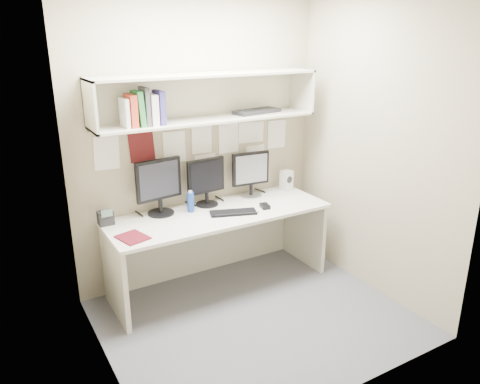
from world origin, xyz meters
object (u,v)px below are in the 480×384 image
desk (219,249)px  maroon_notebook (133,237)px  keyboard (233,213)px  monitor_left (159,185)px  monitor_center (206,180)px  desk_phone (106,218)px  speaker (286,180)px  monitor_right (251,172)px

desk → maroon_notebook: bearing=-169.0°
desk → keyboard: keyboard is taller
desk → monitor_left: size_ratio=4.06×
monitor_center → desk_phone: size_ratio=2.95×
desk_phone → monitor_center: bearing=-0.2°
desk → desk_phone: size_ratio=13.51×
monitor_left → desk_phone: size_ratio=3.33×
monitor_left → speaker: monitor_left is taller
monitor_left → desk_phone: bearing=172.5°
keyboard → speaker: (0.79, 0.31, 0.09)m
desk → monitor_center: monitor_center is taller
desk → speaker: 1.02m
speaker → keyboard: bearing=-169.3°
maroon_notebook → desk_phone: size_ratio=1.60×
desk → monitor_right: size_ratio=4.57×
keyboard → monitor_left: bearing=168.8°
desk → monitor_center: bearing=91.9°
monitor_left → desk_phone: monitor_left is taller
keyboard → maroon_notebook: (-0.93, -0.06, -0.00)m
monitor_left → monitor_center: 0.45m
keyboard → maroon_notebook: bearing=-157.2°
monitor_center → speaker: 0.90m
maroon_notebook → monitor_right: bearing=1.5°
maroon_notebook → desk_phone: bearing=90.2°
desk_phone → desk: bearing=-13.4°
monitor_right → monitor_center: bearing=-174.4°
monitor_right → desk_phone: bearing=-174.3°
monitor_center → desk: bearing=-93.4°
monitor_left → monitor_right: size_ratio=1.13×
desk → keyboard: 0.40m
maroon_notebook → desk: bearing=-3.8°
maroon_notebook → monitor_center: bearing=9.9°
speaker → monitor_left: bearing=168.8°
desk → monitor_right: (0.47, 0.22, 0.60)m
desk → monitor_right: bearing=25.0°
monitor_left → monitor_right: (0.93, 0.00, -0.03)m
speaker → desk: bearing=-177.6°
desk → desk_phone: (-0.94, 0.22, 0.42)m
monitor_left → speaker: size_ratio=2.47×
monitor_left → keyboard: size_ratio=1.21×
keyboard → desk_phone: desk_phone is taller
monitor_center → maroon_notebook: size_ratio=1.85×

